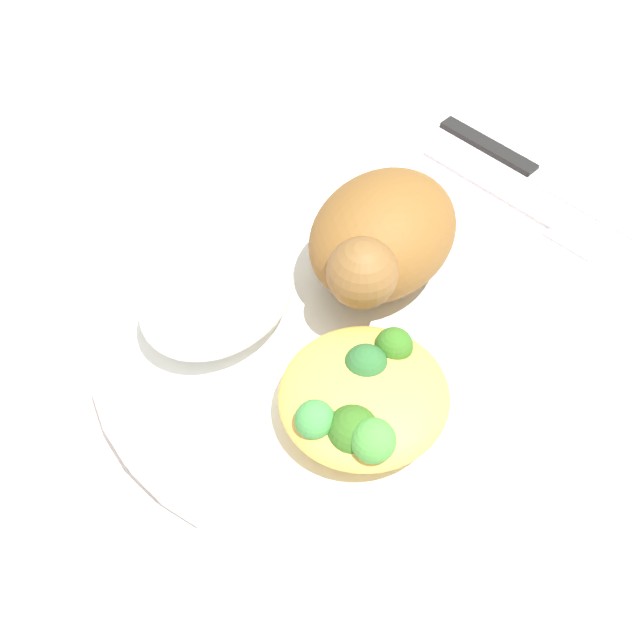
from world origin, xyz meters
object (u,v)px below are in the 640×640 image
at_px(roasted_chicken, 385,241).
at_px(knife, 533,170).
at_px(plate, 320,339).
at_px(fork, 519,204).
at_px(mac_cheese_with_broccoli, 363,398).
at_px(rice_pile, 218,295).

xyz_separation_m(roasted_chicken, knife, (-0.16, 0.02, -0.05)).
relative_size(plate, fork, 1.82).
relative_size(roasted_chicken, fork, 0.77).
bearing_deg(roasted_chicken, fork, 168.18).
bearing_deg(knife, mac_cheese_with_broccoli, 7.27).
height_order(plate, roasted_chicken, roasted_chicken).
xyz_separation_m(plate, knife, (-0.21, 0.02, -0.00)).
height_order(roasted_chicken, rice_pile, roasted_chicken).
bearing_deg(rice_pile, mac_cheese_with_broccoli, 87.95).
distance_m(roasted_chicken, fork, 0.13).
bearing_deg(rice_pile, knife, 163.09).
bearing_deg(plate, mac_cheese_with_broccoli, 59.64).
xyz_separation_m(roasted_chicken, rice_pile, (0.08, -0.06, -0.01)).
bearing_deg(knife, plate, -5.64).
relative_size(rice_pile, fork, 0.68).
xyz_separation_m(roasted_chicken, mac_cheese_with_broccoli, (0.08, 0.05, -0.02)).
xyz_separation_m(roasted_chicken, fork, (-0.12, 0.03, -0.05)).
distance_m(mac_cheese_with_broccoli, fork, 0.21).
height_order(plate, rice_pile, rice_pile).
distance_m(fork, knife, 0.04).
distance_m(mac_cheese_with_broccoli, knife, 0.25).
xyz_separation_m(fork, knife, (-0.04, -0.01, 0.00)).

